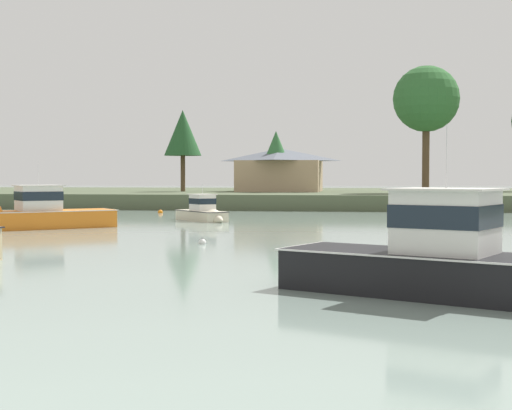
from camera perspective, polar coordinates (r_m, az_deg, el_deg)
far_shore_bank at (r=96.11m, az=3.06°, el=0.63°), size 233.34×46.03×1.57m
dinghy_wood at (r=66.42m, az=-17.69°, el=-0.70°), size 3.84×2.90×0.66m
cruiser_cream at (r=57.02m, az=-3.93°, el=-0.76°), size 5.36×6.06×3.56m
cruiser_black at (r=21.74m, az=15.01°, el=-5.11°), size 9.68×6.51×5.80m
cruiser_orange at (r=50.75m, az=-16.64°, el=-1.06°), size 9.31×8.39×5.47m
mooring_buoy_orange at (r=69.87m, az=-7.28°, el=-0.54°), size 0.46×0.46×0.52m
mooring_buoy_white at (r=37.78m, az=-4.09°, el=-2.87°), size 0.38×0.38×0.43m
shore_tree_inland_b at (r=90.93m, az=-5.59°, el=5.45°), size 4.48×4.48×9.81m
shore_tree_center_right at (r=89.14m, az=1.53°, el=4.31°), size 3.28×3.28×7.21m
shore_tree_right at (r=85.59m, az=12.81°, el=7.82°), size 7.29×7.29×14.02m
cottage_eastern at (r=90.69m, az=1.85°, el=2.73°), size 10.49×9.97×5.19m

